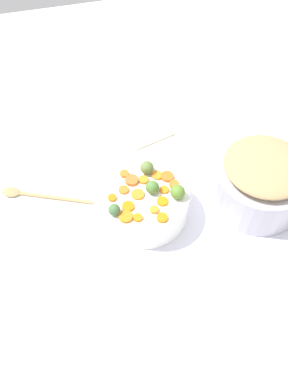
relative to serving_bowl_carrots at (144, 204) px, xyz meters
The scene contains 26 objects.
tabletop 0.08m from the serving_bowl_carrots, 85.78° to the left, with size 2.40×2.40×0.02m, color white.
serving_bowl_carrots is the anchor object (origin of this frame).
metal_pot 0.35m from the serving_bowl_carrots, ahead, with size 0.28×0.28×0.14m, color #BAB7C2.
stuffing_mound 0.36m from the serving_bowl_carrots, ahead, with size 0.24×0.24×0.05m, color tan.
carrot_slice_0 0.08m from the serving_bowl_carrots, ahead, with size 0.03×0.03×0.01m, color orange.
carrot_slice_1 0.08m from the serving_bowl_carrots, 153.38° to the left, with size 0.03×0.03×0.01m, color orange.
carrot_slice_2 0.11m from the serving_bowl_carrots, 136.38° to the right, with size 0.04×0.04×0.01m, color orange.
carrot_slice_3 0.08m from the serving_bowl_carrots, 115.17° to the left, with size 0.04×0.04×0.01m, color orange.
carrot_slice_4 0.11m from the serving_bowl_carrots, 27.41° to the left, with size 0.04×0.04×0.01m, color orange.
carrot_slice_5 0.11m from the serving_bowl_carrots, 114.81° to the left, with size 0.03×0.03×0.01m, color orange.
carrot_slice_6 0.11m from the serving_bowl_carrots, behind, with size 0.02×0.02×0.01m, color orange.
carrot_slice_7 0.11m from the serving_bowl_carrots, 73.74° to the right, with size 0.03×0.03×0.01m, color orange.
carrot_slice_8 0.10m from the serving_bowl_carrots, 115.92° to the right, with size 0.03×0.03×0.01m, color orange.
carrot_slice_9 0.09m from the serving_bowl_carrots, 46.85° to the left, with size 0.03×0.03×0.01m, color orange.
carrot_slice_10 0.08m from the serving_bowl_carrots, 77.95° to the right, with size 0.02×0.02×0.01m, color orange.
carrot_slice_11 0.08m from the serving_bowl_carrots, 148.80° to the right, with size 0.03×0.03×0.01m, color orange.
carrot_slice_12 0.07m from the serving_bowl_carrots, 77.32° to the left, with size 0.03×0.03×0.01m, color orange.
carrot_slice_13 0.08m from the serving_bowl_carrots, 42.50° to the right, with size 0.03×0.03×0.01m, color orange.
carrot_slice_14 0.06m from the serving_bowl_carrots, behind, with size 0.04×0.04×0.01m, color orange.
carrot_slice_15 0.11m from the serving_bowl_carrots, ahead, with size 0.03×0.03×0.01m, color orange.
brussels_sprout_0 0.12m from the serving_bowl_carrots, 19.25° to the right, with size 0.04×0.04×0.04m, color olive.
brussels_sprout_1 0.11m from the serving_bowl_carrots, 69.34° to the left, with size 0.04×0.04×0.04m, color olive.
brussels_sprout_2 0.07m from the serving_bowl_carrots, ahead, with size 0.04×0.04×0.04m, color #4F7A36.
brussels_sprout_3 0.12m from the serving_bowl_carrots, 155.56° to the right, with size 0.03×0.03×0.03m, color #466B3D.
wooden_spoon 0.37m from the serving_bowl_carrots, 154.97° to the left, with size 0.28×0.14×0.01m.
dish_towel 0.35m from the serving_bowl_carrots, 73.07° to the left, with size 0.16×0.11×0.01m, color beige.
Camera 1 is at (-0.18, -0.72, 1.05)m, focal length 38.13 mm.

